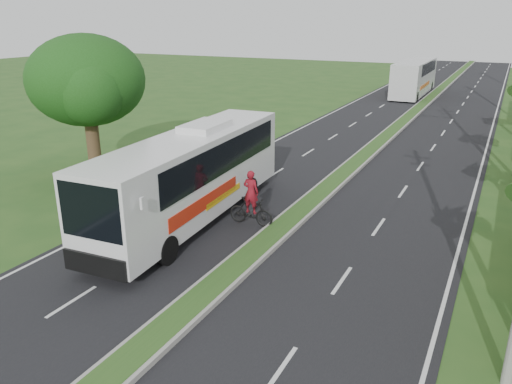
% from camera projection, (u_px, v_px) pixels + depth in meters
% --- Properties ---
extents(ground, '(180.00, 180.00, 0.00)m').
position_uv_depth(ground, '(165.00, 333.00, 13.80)').
color(ground, '#274E1C').
rests_on(ground, ground).
extents(road_asphalt, '(14.00, 160.00, 0.02)m').
position_uv_depth(road_asphalt, '(361.00, 159.00, 30.64)').
color(road_asphalt, black).
rests_on(road_asphalt, ground).
extents(median_strip, '(1.20, 160.00, 0.18)m').
position_uv_depth(median_strip, '(362.00, 158.00, 30.61)').
color(median_strip, gray).
rests_on(median_strip, ground).
extents(lane_edge_left, '(0.12, 160.00, 0.01)m').
position_uv_depth(lane_edge_left, '(264.00, 147.00, 33.49)').
color(lane_edge_left, silver).
rests_on(lane_edge_left, ground).
extents(lane_edge_right, '(0.12, 160.00, 0.01)m').
position_uv_depth(lane_edge_right, '(479.00, 174.00, 27.79)').
color(lane_edge_right, silver).
rests_on(lane_edge_right, ground).
extents(shade_tree, '(6.30, 6.00, 7.54)m').
position_uv_depth(shade_tree, '(85.00, 83.00, 25.73)').
color(shade_tree, '#473321').
rests_on(shade_tree, ground).
extents(coach_bus_main, '(3.35, 12.51, 4.00)m').
position_uv_depth(coach_bus_main, '(193.00, 171.00, 20.82)').
color(coach_bus_main, white).
rests_on(coach_bus_main, ground).
extents(coach_bus_far, '(2.89, 12.85, 3.74)m').
position_uv_depth(coach_bus_far, '(414.00, 76.00, 55.55)').
color(coach_bus_far, silver).
rests_on(coach_bus_far, ground).
extents(motorcyclist, '(1.99, 0.59, 2.39)m').
position_uv_depth(motorcyclist, '(251.00, 206.00, 20.68)').
color(motorcyclist, black).
rests_on(motorcyclist, ground).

